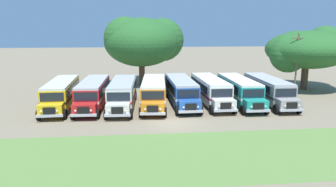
{
  "coord_description": "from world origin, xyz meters",
  "views": [
    {
      "loc": [
        -3.37,
        -27.59,
        8.59
      ],
      "look_at": [
        0.0,
        5.43,
        1.6
      ],
      "focal_mm": 34.03,
      "sensor_mm": 36.0,
      "label": 1
    }
  ],
  "objects": [
    {
      "name": "foreground_grass_strip",
      "position": [
        0.0,
        -7.44,
        0.0
      ],
      "size": [
        80.0,
        9.16,
        0.01
      ],
      "primitive_type": "cube",
      "color": "olive",
      "rests_on": "ground_plane"
    },
    {
      "name": "broad_shade_tree",
      "position": [
        -2.22,
        20.48,
        6.49
      ],
      "size": [
        11.95,
        11.6,
        10.02
      ],
      "color": "brown",
      "rests_on": "ground_plane"
    },
    {
      "name": "parked_bus_slot_2",
      "position": [
        -4.85,
        6.6,
        1.58
      ],
      "size": [
        3.13,
        10.9,
        2.82
      ],
      "rotation": [
        0.0,
        0.0,
        -1.62
      ],
      "color": "silver",
      "rests_on": "ground_plane"
    },
    {
      "name": "parked_bus_slot_3",
      "position": [
        -1.45,
        6.82,
        1.58
      ],
      "size": [
        3.38,
        10.95,
        2.82
      ],
      "rotation": [
        0.0,
        0.0,
        -1.65
      ],
      "color": "orange",
      "rests_on": "ground_plane"
    },
    {
      "name": "parked_bus_slot_7",
      "position": [
        11.68,
        6.77,
        1.58
      ],
      "size": [
        2.69,
        10.84,
        2.82
      ],
      "rotation": [
        0.0,
        0.0,
        -1.57
      ],
      "color": "#9E9993",
      "rests_on": "ground_plane"
    },
    {
      "name": "parked_bus_slot_4",
      "position": [
        1.68,
        7.24,
        1.58
      ],
      "size": [
        2.87,
        10.86,
        2.82
      ],
      "rotation": [
        0.0,
        0.0,
        -1.55
      ],
      "color": "#23519E",
      "rests_on": "ground_plane"
    },
    {
      "name": "parked_bus_slot_5",
      "position": [
        5.06,
        7.29,
        1.58
      ],
      "size": [
        2.98,
        10.88,
        2.82
      ],
      "rotation": [
        0.0,
        0.0,
        -1.54
      ],
      "color": "silver",
      "rests_on": "ground_plane"
    },
    {
      "name": "utility_pole",
      "position": [
        16.73,
        10.36,
        4.15
      ],
      "size": [
        1.8,
        0.2,
        7.79
      ],
      "color": "brown",
      "rests_on": "ground_plane"
    },
    {
      "name": "ground_plane",
      "position": [
        0.0,
        0.0,
        0.0
      ],
      "size": [
        220.0,
        220.0,
        0.0
      ],
      "primitive_type": "plane",
      "color": "#84755B"
    },
    {
      "name": "parked_bus_slot_1",
      "position": [
        -8.05,
        6.98,
        1.58
      ],
      "size": [
        2.99,
        10.88,
        2.82
      ],
      "rotation": [
        0.0,
        0.0,
        -1.6
      ],
      "color": "red",
      "rests_on": "ground_plane"
    },
    {
      "name": "secondary_tree",
      "position": [
        20.01,
        14.36,
        5.54
      ],
      "size": [
        11.52,
        11.79,
        8.73
      ],
      "color": "brown",
      "rests_on": "ground_plane"
    },
    {
      "name": "parked_bus_slot_0",
      "position": [
        -11.45,
        7.07,
        1.58
      ],
      "size": [
        2.93,
        10.87,
        2.82
      ],
      "rotation": [
        0.0,
        0.0,
        -1.54
      ],
      "color": "yellow",
      "rests_on": "ground_plane"
    },
    {
      "name": "parked_bus_slot_6",
      "position": [
        8.27,
        6.82,
        1.58
      ],
      "size": [
        2.75,
        10.85,
        2.82
      ],
      "rotation": [
        0.0,
        0.0,
        -1.56
      ],
      "color": "teal",
      "rests_on": "ground_plane"
    }
  ]
}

